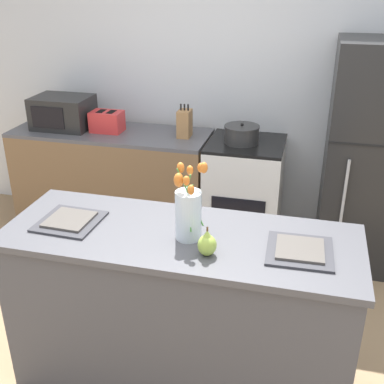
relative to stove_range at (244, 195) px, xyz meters
The scene contains 14 objects.
ground_plane 1.67m from the stove_range, 93.58° to the right, with size 10.00×10.00×0.00m, color #997A56.
back_wall 0.98m from the stove_range, 104.01° to the left, with size 5.20×0.08×2.70m.
kitchen_island 1.60m from the stove_range, 93.58° to the right, with size 1.80×0.66×0.95m.
back_counter 1.16m from the stove_range, behind, with size 1.68×0.60×0.92m.
stove_range is the anchor object (origin of this frame).
refrigerator 1.03m from the stove_range, ahead, with size 0.68×0.67×1.73m.
flower_vase 1.74m from the stove_range, 91.73° to the right, with size 0.16×0.17×0.41m.
pear_figurine 1.84m from the stove_range, 87.56° to the right, with size 0.09×0.09×0.15m.
plate_setting_left 1.83m from the stove_range, 113.03° to the right, with size 0.32×0.32×0.02m.
plate_setting_right 1.77m from the stove_range, 73.21° to the right, with size 0.32×0.32×0.02m.
toaster 1.30m from the stove_range, behind, with size 0.28×0.18×0.17m.
cooking_pot 0.53m from the stove_range, 144.76° to the right, with size 0.28×0.28×0.16m.
microwave 1.69m from the stove_range, behind, with size 0.48×0.37×0.27m.
knife_block 0.76m from the stove_range, behind, with size 0.10×0.14×0.27m.
Camera 1 is at (0.58, -2.01, 2.15)m, focal length 45.00 mm.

